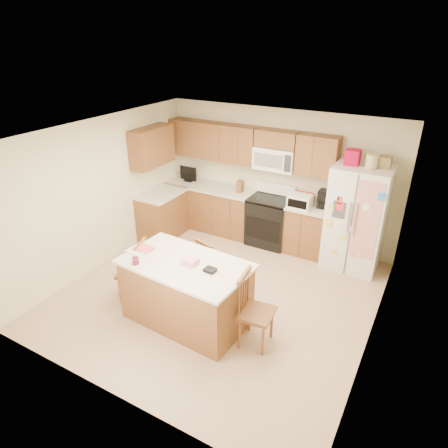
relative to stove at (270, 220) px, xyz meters
The scene contains 9 objects.
ground 1.99m from the stove, 90.00° to the right, with size 4.50×4.50×0.00m, color tan.
room_shell 2.16m from the stove, 90.00° to the right, with size 4.60×4.60×2.52m.
cabinetry 1.09m from the stove, behind, with size 3.36×1.56×2.15m.
stove is the anchor object (origin of this frame).
refrigerator 1.63m from the stove, ahead, with size 0.90×0.79×2.04m.
island 2.69m from the stove, 91.83° to the right, with size 1.79×1.11×1.03m.
windsor_chair_left 2.84m from the stove, 111.90° to the right, with size 0.51×0.52×0.98m.
windsor_chair_back 1.91m from the stove, 94.81° to the right, with size 0.49×0.47×0.91m.
windsor_chair_right 2.80m from the stove, 70.56° to the right, with size 0.46×0.48×1.03m.
Camera 1 is at (2.59, -4.45, 3.72)m, focal length 32.00 mm.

